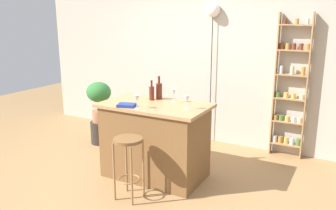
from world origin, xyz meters
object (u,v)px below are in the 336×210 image
object	(u,v)px
bottle_vinegar	(159,90)
pendant_globe_light	(213,12)
potted_plant	(99,97)
spice_shelf	(290,90)
bar_stool	(128,154)
bottle_soda_blue	(152,93)
wine_glass_right	(173,93)
plant_stool	(101,132)
wine_glass_center	(137,99)
wine_glass_left	(187,99)
cookbook	(127,105)

from	to	relation	value
bottle_vinegar	pendant_globe_light	xyz separation A→B (m)	(0.22, 1.27, 1.00)
potted_plant	spice_shelf	bearing A→B (deg)	17.94
bar_stool	spice_shelf	size ratio (longest dim) A/B	0.35
pendant_globe_light	bottle_soda_blue	bearing A→B (deg)	-101.21
bottle_soda_blue	wine_glass_right	size ratio (longest dim) A/B	1.57
potted_plant	bottle_soda_blue	world-z (taller)	bottle_soda_blue
plant_stool	bottle_vinegar	xyz separation A→B (m)	(1.31, -0.36, 0.89)
spice_shelf	pendant_globe_light	size ratio (longest dim) A/B	0.94
spice_shelf	wine_glass_center	bearing A→B (deg)	-128.11
bottle_soda_blue	plant_stool	bearing A→B (deg)	160.04
bar_stool	potted_plant	size ratio (longest dim) A/B	1.10
bottle_soda_blue	wine_glass_right	xyz separation A→B (m)	(0.30, 0.02, 0.02)
spice_shelf	bottle_soda_blue	distance (m)	2.01
bar_stool	bottle_soda_blue	distance (m)	0.98
plant_stool	pendant_globe_light	size ratio (longest dim) A/B	0.16
spice_shelf	wine_glass_right	xyz separation A→B (m)	(-1.19, -1.33, 0.08)
wine_glass_left	wine_glass_center	bearing A→B (deg)	-154.40
bottle_soda_blue	wine_glass_center	xyz separation A→B (m)	(0.08, -0.46, 0.02)
spice_shelf	bar_stool	bearing A→B (deg)	-121.32
bottle_vinegar	wine_glass_left	bearing A→B (deg)	-29.41
plant_stool	bottle_soda_blue	size ratio (longest dim) A/B	1.39
plant_stool	bottle_vinegar	distance (m)	1.63
bar_stool	plant_stool	xyz separation A→B (m)	(-1.44, 1.27, -0.35)
wine_glass_left	pendant_globe_light	bearing A→B (deg)	101.68
plant_stool	bottle_soda_blue	world-z (taller)	bottle_soda_blue
potted_plant	pendant_globe_light	xyz separation A→B (m)	(1.53, 0.91, 1.30)
bottle_soda_blue	bar_stool	bearing A→B (deg)	-77.39
plant_stool	wine_glass_right	size ratio (longest dim) A/B	2.18
bar_stool	wine_glass_center	size ratio (longest dim) A/B	4.37
potted_plant	bottle_soda_blue	size ratio (longest dim) A/B	2.54
potted_plant	wine_glass_left	distance (m)	2.00
spice_shelf	pendant_globe_light	world-z (taller)	pendant_globe_light
cookbook	bar_stool	bearing A→B (deg)	-71.70
bar_stool	cookbook	bearing A→B (deg)	125.93
wine_glass_left	pendant_globe_light	distance (m)	1.90
wine_glass_right	plant_stool	bearing A→B (deg)	164.46
spice_shelf	wine_glass_center	world-z (taller)	spice_shelf
potted_plant	cookbook	xyz separation A→B (m)	(1.18, -0.90, 0.20)
wine_glass_right	pendant_globe_light	world-z (taller)	pendant_globe_light
wine_glass_center	wine_glass_right	bearing A→B (deg)	64.75
bottle_vinegar	wine_glass_center	bearing A→B (deg)	-87.68
bar_stool	bottle_soda_blue	world-z (taller)	bottle_soda_blue
wine_glass_center	pendant_globe_light	xyz separation A→B (m)	(0.20, 1.83, 1.00)
spice_shelf	cookbook	xyz separation A→B (m)	(-1.58, -1.79, -0.02)
bottle_soda_blue	wine_glass_center	bearing A→B (deg)	-80.69
bar_stool	wine_glass_center	distance (m)	0.66
bottle_vinegar	wine_glass_center	size ratio (longest dim) A/B	1.82
wine_glass_left	wine_glass_center	size ratio (longest dim) A/B	1.00
bar_stool	pendant_globe_light	bearing A→B (deg)	87.61
wine_glass_left	potted_plant	bearing A→B (deg)	160.28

